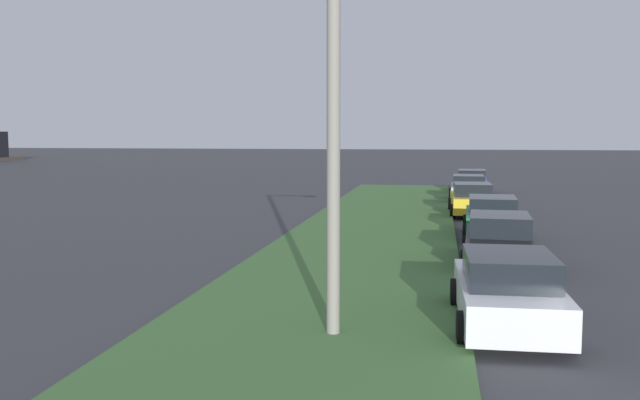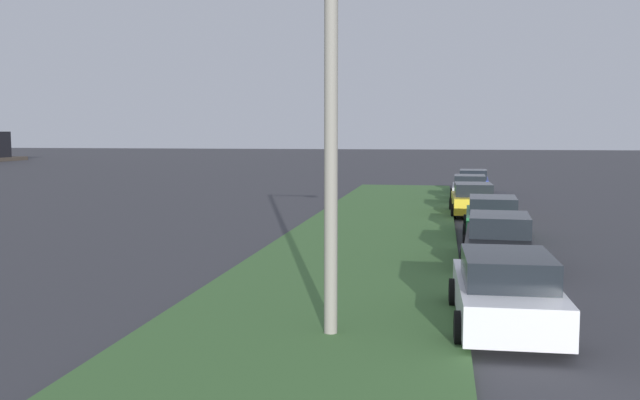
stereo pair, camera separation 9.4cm
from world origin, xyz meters
name	(u,v)px [view 2 (the right image)]	position (x,y,z in m)	size (l,w,h in m)	color
grass_median	(346,271)	(10.00, 6.40, 0.06)	(60.00, 6.00, 0.12)	#3D6633
parked_car_white	(506,292)	(5.30, 2.69, 0.72)	(4.34, 2.10, 1.47)	silver
parked_car_black	(499,241)	(11.71, 2.33, 0.72)	(4.39, 2.20, 1.47)	black
parked_car_green	(492,217)	(17.13, 2.13, 0.72)	(4.37, 2.15, 1.47)	#1E6B38
parked_car_yellow	(473,200)	(23.75, 2.53, 0.72)	(4.33, 2.08, 1.47)	gold
parked_car_silver	(469,189)	(29.85, 2.46, 0.72)	(4.34, 2.09, 1.47)	#B2B5BA
parked_car_blue	(473,182)	(35.44, 2.03, 0.72)	(4.38, 2.17, 1.47)	#23389E
streetlight	(351,94)	(4.08, 5.50, 4.39)	(0.57, 2.87, 7.50)	gray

